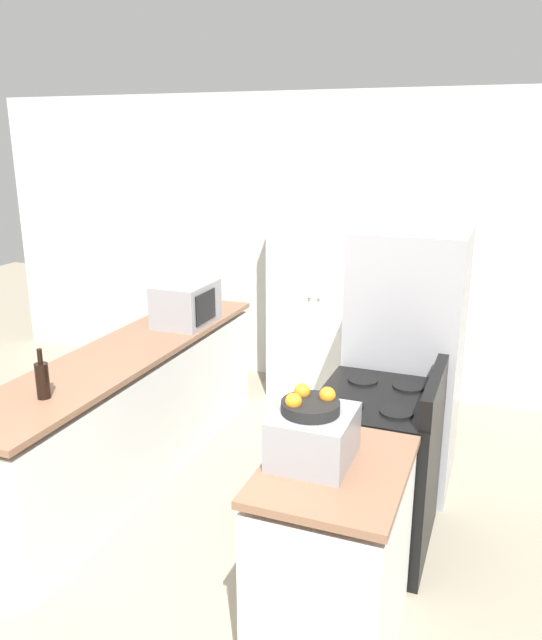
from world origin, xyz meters
TOP-DOWN VIEW (x-y plane):
  - wall_back at (0.00, 3.53)m, footprint 7.00×0.06m
  - counter_left at (-0.84, 1.47)m, footprint 0.60×2.73m
  - counter_right at (0.84, 0.50)m, footprint 0.60×0.81m
  - pantry_cabinet at (-0.02, 3.23)m, footprint 0.86×0.53m
  - stove at (0.86, 1.30)m, footprint 0.66×0.74m
  - refrigerator at (0.88, 2.07)m, footprint 0.71×0.72m
  - microwave at (-0.75, 2.12)m, footprint 0.36×0.48m
  - wine_bottle at (-0.80, 0.63)m, footprint 0.07×0.07m
  - toaster_oven at (0.74, 0.52)m, footprint 0.34×0.36m
  - fruit_bowl at (0.72, 0.52)m, footprint 0.25×0.25m

SIDE VIEW (x-z plane):
  - counter_left at x=-0.84m, z-range -0.01..0.87m
  - counter_right at x=0.84m, z-range -0.01..0.87m
  - stove at x=0.86m, z-range -0.07..0.98m
  - refrigerator at x=0.88m, z-range 0.00..1.69m
  - pantry_cabinet at x=-0.02m, z-range 0.00..1.90m
  - wine_bottle at x=-0.80m, z-range 0.86..1.13m
  - toaster_oven at x=0.74m, z-range 0.89..1.11m
  - microwave at x=-0.75m, z-range 0.89..1.20m
  - fruit_bowl at x=0.72m, z-range 1.09..1.20m
  - wall_back at x=0.00m, z-range 0.00..2.60m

